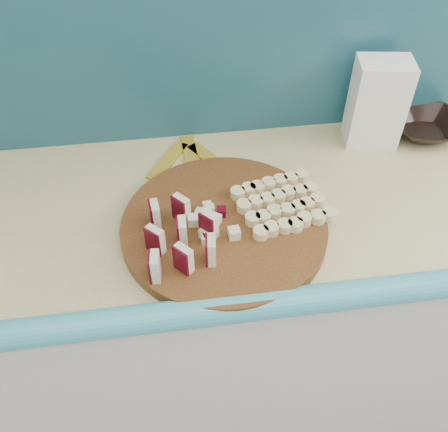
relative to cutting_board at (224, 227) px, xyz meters
name	(u,v)px	position (x,y,z in m)	size (l,w,h in m)	color
kitchen_counter	(284,303)	(0.20, 0.09, -0.47)	(2.20, 0.63, 0.91)	silver
backsplash	(283,41)	(0.20, 0.38, 0.24)	(2.20, 0.02, 0.50)	teal
cutting_board	(224,227)	(0.00, 0.00, 0.00)	(0.46, 0.46, 0.03)	#43210E
apple_wedges	(179,236)	(-0.10, -0.06, 0.05)	(0.15, 0.20, 0.06)	beige
apple_chunks	(211,222)	(-0.03, -0.01, 0.03)	(0.07, 0.07, 0.02)	beige
banana_slices	(281,203)	(0.14, 0.03, 0.02)	(0.23, 0.20, 0.02)	#D4C481
brown_bowl	(426,126)	(0.60, 0.29, 0.01)	(0.19, 0.19, 0.05)	black
flour_bag	(377,103)	(0.44, 0.28, 0.10)	(0.13, 0.10, 0.23)	white
banana_peel	(190,158)	(-0.05, 0.26, -0.01)	(0.23, 0.19, 0.01)	gold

